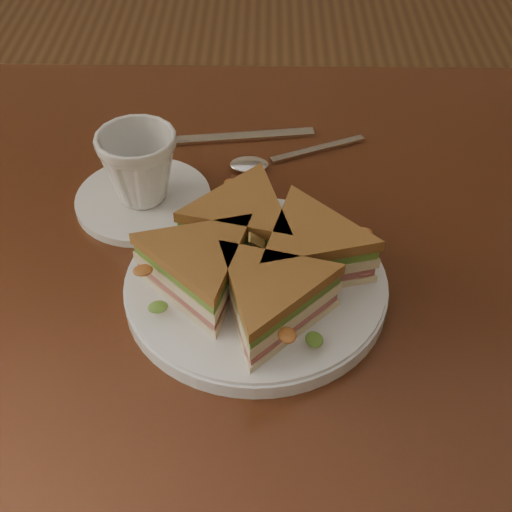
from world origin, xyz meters
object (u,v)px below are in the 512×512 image
(table, at_px, (305,307))
(sandwich_wedges, at_px, (256,260))
(plate, at_px, (256,286))
(knife, at_px, (227,138))
(spoon, at_px, (266,161))
(saucer, at_px, (143,200))
(coffee_cup, at_px, (139,167))

(table, xyz_separation_m, sandwich_wedges, (-0.06, -0.07, 0.14))
(table, bearing_deg, plate, -128.69)
(sandwich_wedges, xyz_separation_m, knife, (-0.04, 0.28, -0.04))
(spoon, bearing_deg, table, -96.18)
(table, xyz_separation_m, saucer, (-0.19, 0.07, 0.10))
(coffee_cup, bearing_deg, plate, -61.31)
(coffee_cup, bearing_deg, sandwich_wedges, -61.31)
(plate, height_order, knife, plate)
(coffee_cup, bearing_deg, saucer, 138.96)
(plate, relative_size, saucer, 1.69)
(spoon, distance_m, coffee_cup, 0.17)
(spoon, height_order, saucer, same)
(plate, distance_m, coffee_cup, 0.20)
(plate, distance_m, sandwich_wedges, 0.04)
(table, distance_m, knife, 0.25)
(sandwich_wedges, height_order, knife, sandwich_wedges)
(sandwich_wedges, bearing_deg, table, 51.31)
(plate, xyz_separation_m, spoon, (0.01, 0.22, -0.00))
(plate, bearing_deg, coffee_cup, 133.16)
(spoon, height_order, knife, spoon)
(coffee_cup, bearing_deg, spoon, 14.76)
(table, xyz_separation_m, coffee_cup, (-0.19, 0.07, 0.15))
(knife, height_order, coffee_cup, coffee_cup)
(table, distance_m, sandwich_wedges, 0.17)
(saucer, bearing_deg, knife, 55.78)
(sandwich_wedges, bearing_deg, plate, 180.00)
(knife, bearing_deg, sandwich_wedges, -88.91)
(spoon, distance_m, knife, 0.07)
(spoon, bearing_deg, knife, 109.78)
(plate, xyz_separation_m, coffee_cup, (-0.13, 0.14, 0.04))
(spoon, xyz_separation_m, knife, (-0.05, 0.05, -0.00))
(sandwich_wedges, height_order, coffee_cup, coffee_cup)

